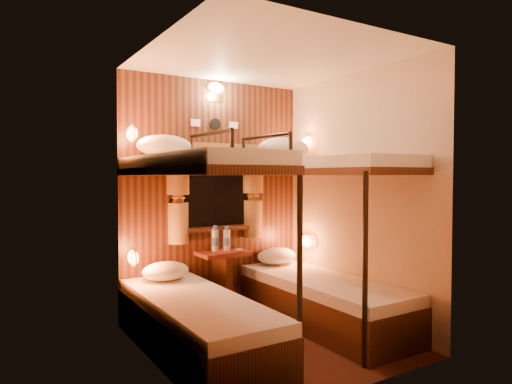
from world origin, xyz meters
TOP-DOWN VIEW (x-y plane):
  - floor at (0.00, 0.00)m, footprint 2.10×2.10m
  - ceiling at (0.00, 0.00)m, footprint 2.10×2.10m
  - wall_back at (0.00, 1.05)m, footprint 2.40×0.00m
  - wall_front at (0.00, -1.05)m, footprint 2.40×0.00m
  - wall_left at (-1.00, 0.00)m, footprint 0.00×2.40m
  - wall_right at (1.00, 0.00)m, footprint 0.00×2.40m
  - back_panel at (0.00, 1.04)m, footprint 2.00×0.03m
  - bunk_left at (-0.65, 0.07)m, footprint 0.72×1.90m
  - bunk_right at (0.65, 0.07)m, footprint 0.72×1.90m
  - window at (0.00, 1.00)m, footprint 1.00×0.12m
  - curtains at (0.00, 0.97)m, footprint 1.10×0.22m
  - back_fixtures at (0.00, 1.00)m, footprint 0.54×0.09m
  - reading_lamps at (-0.00, 0.70)m, footprint 2.00×0.20m
  - table at (0.00, 0.85)m, footprint 0.50×0.34m
  - bottle_left at (-0.07, 0.88)m, footprint 0.08×0.08m
  - bottle_right at (0.04, 0.85)m, footprint 0.07×0.07m
  - sachet_a at (0.18, 0.86)m, footprint 0.09×0.08m
  - sachet_b at (0.03, 0.91)m, footprint 0.08×0.06m
  - pillow_lower_left at (-0.65, 0.74)m, footprint 0.44×0.31m
  - pillow_lower_right at (0.65, 0.84)m, footprint 0.45×0.32m
  - pillow_upper_left at (-0.65, 0.74)m, footprint 0.51×0.36m
  - pillow_upper_right at (0.65, 0.71)m, footprint 0.59×0.42m

SIDE VIEW (x-z plane):
  - floor at x=0.00m, z-range 0.00..0.00m
  - table at x=0.00m, z-range 0.09..0.74m
  - pillow_lower_left at x=-0.65m, z-range 0.46..0.63m
  - pillow_lower_right at x=0.65m, z-range 0.46..0.63m
  - bunk_left at x=-0.65m, z-range -0.35..1.47m
  - bunk_right at x=0.65m, z-range -0.35..1.47m
  - sachet_b at x=0.03m, z-range 0.65..0.66m
  - sachet_a at x=0.18m, z-range 0.65..0.66m
  - bottle_right at x=0.04m, z-range 0.63..0.89m
  - bottle_left at x=-0.07m, z-range 0.63..0.90m
  - window at x=0.00m, z-range 0.79..1.58m
  - wall_back at x=0.00m, z-range 0.00..2.40m
  - wall_front at x=0.00m, z-range 0.00..2.40m
  - wall_left at x=-1.00m, z-range 0.00..2.40m
  - wall_right at x=1.00m, z-range 0.00..2.40m
  - back_panel at x=0.00m, z-range 0.00..2.40m
  - reading_lamps at x=0.00m, z-range 0.62..1.86m
  - curtains at x=0.00m, z-range 0.76..1.76m
  - pillow_upper_left at x=-0.65m, z-range 1.59..1.79m
  - pillow_upper_right at x=0.65m, z-range 1.59..1.82m
  - back_fixtures at x=0.00m, z-range 2.00..2.49m
  - ceiling at x=0.00m, z-range 2.40..2.40m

